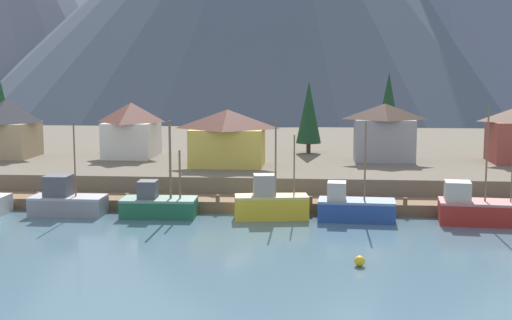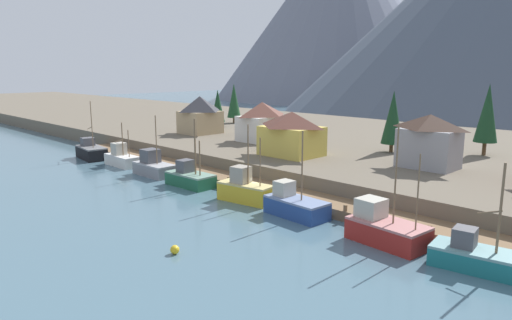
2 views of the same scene
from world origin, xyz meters
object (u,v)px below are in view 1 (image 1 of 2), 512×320
Objects in this scene: fishing_boat_yellow at (270,203)px; conifer_back_left at (309,113)px; fishing_boat_blue at (354,208)px; house_yellow at (227,137)px; fishing_boat_green at (158,205)px; conifer_near_right at (0,115)px; conifer_near_left at (389,103)px; conifer_mid_left at (2,108)px; house_tan at (7,127)px; fishing_boat_grey at (66,201)px; fishing_boat_red at (476,209)px; house_grey at (384,132)px; channel_buoy at (360,261)px; house_white at (132,129)px.

fishing_boat_yellow is 26.02m from conifer_back_left.
house_yellow is (-12.25, 13.66, 4.40)m from fishing_boat_blue.
conifer_near_right is (-25.99, 26.65, 5.62)m from fishing_boat_green.
fishing_boat_green is at bearing -45.72° from conifer_near_right.
conifer_mid_left is at bearing 177.98° from conifer_near_left.
fishing_boat_blue is at bearing -26.18° from house_tan.
fishing_boat_grey is 1.22× the size of house_tan.
fishing_boat_red is (16.65, -0.32, -0.11)m from fishing_boat_yellow.
house_grey reaches higher than house_yellow.
fishing_boat_blue is 1.07× the size of house_yellow.
fishing_boat_yellow reaches higher than channel_buoy.
conifer_back_left is at bearing 61.94° from fishing_boat_green.
fishing_boat_green is 1.11× the size of house_white.
house_tan is 45.65m from conifer_near_left.
conifer_near_left is (29.80, 11.69, 2.44)m from house_white.
fishing_boat_blue reaches higher than channel_buoy.
conifer_back_left reaches higher than house_tan.
house_tan is 0.69× the size of conifer_near_left.
house_tan reaches higher than house_yellow.
fishing_boat_grey is at bearing 171.02° from fishing_boat_yellow.
conifer_near_right is at bearing 123.92° from fishing_boat_grey.
conifer_mid_left is at bearing 146.79° from fishing_boat_blue.
fishing_boat_green is at bearing 171.49° from fishing_boat_yellow.
fishing_boat_grey is 8.01m from fishing_boat_green.
fishing_boat_grey is at bearing 177.13° from fishing_boat_green.
fishing_boat_grey is at bearing -177.02° from fishing_boat_blue.
conifer_near_right is at bearing 136.24° from channel_buoy.
house_yellow is 38.70m from conifer_mid_left.
house_tan is 0.89× the size of house_white.
fishing_boat_yellow is 51.37m from conifer_mid_left.
house_tan is 16.86m from conifer_mid_left.
house_grey is at bearing 17.50° from house_yellow.
fishing_boat_yellow reaches higher than fishing_boat_grey.
house_white is (-17.05, 20.10, 4.33)m from fishing_boat_yellow.
conifer_mid_left is at bearing 147.73° from house_white.
fishing_boat_green is 37.65m from conifer_near_right.
house_tan is 0.80× the size of conifer_mid_left.
fishing_boat_yellow is at bearing -176.83° from fishing_boat_blue.
conifer_near_right is (-35.50, 26.64, 5.33)m from fishing_boat_yellow.
channel_buoy is at bearing -97.75° from conifer_near_left.
house_grey reaches higher than fishing_boat_yellow.
house_grey is 0.81× the size of conifer_mid_left.
house_grey is 10.50m from conifer_back_left.
house_yellow is at bearing -31.07° from conifer_mid_left.
conifer_near_right is at bearing 119.78° from house_tan.
house_grey reaches higher than fishing_boat_grey.
conifer_back_left reaches higher than house_white.
channel_buoy is (24.08, -13.77, -0.83)m from fishing_boat_grey.
fishing_boat_yellow is at bearing -175.48° from fishing_boat_red.
house_grey is (-5.59, 19.12, 4.47)m from fishing_boat_red.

